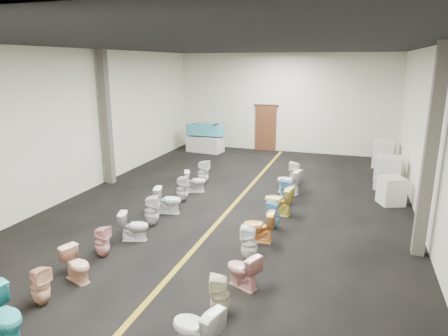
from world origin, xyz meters
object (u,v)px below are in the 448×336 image
at_px(appliance_crate_a, 391,191).
at_px(toilet_left_4, 134,226).
at_px(toilet_right_3, 243,270).
at_px(toilet_right_8, 286,192).
at_px(toilet_left_1, 40,286).
at_px(toilet_right_1, 196,329).
at_px(toilet_right_9, 289,181).
at_px(bathtub, 205,129).
at_px(toilet_right_5, 259,226).
at_px(appliance_crate_b, 389,173).
at_px(toilet_left_5, 152,210).
at_px(display_table, 205,144).
at_px(toilet_left_9, 203,172).
at_px(toilet_left_3, 102,242).
at_px(toilet_right_4, 249,243).
at_px(toilet_left_2, 77,264).
at_px(toilet_left_6, 168,200).
at_px(toilet_right_6, 273,215).
at_px(toilet_left_0, 3,316).
at_px(toilet_left_7, 182,189).
at_px(toilet_right_10, 295,174).
at_px(appliance_crate_d, 384,154).
at_px(toilet_right_7, 278,201).
at_px(toilet_right_2, 220,295).

xyz_separation_m(appliance_crate_a, toilet_left_4, (-5.93, -4.58, -0.06)).
bearing_deg(toilet_right_3, toilet_right_8, -155.38).
bearing_deg(toilet_left_1, toilet_right_1, -80.02).
relative_size(toilet_left_4, toilet_right_9, 0.87).
xyz_separation_m(bathtub, toilet_right_5, (4.68, -8.70, -0.69)).
bearing_deg(appliance_crate_b, toilet_left_5, -138.51).
distance_m(display_table, appliance_crate_b, 8.50).
bearing_deg(toilet_right_8, toilet_left_9, -123.23).
distance_m(toilet_left_3, toilet_right_5, 3.52).
bearing_deg(toilet_right_3, toilet_right_9, -154.22).
xyz_separation_m(bathtub, toilet_right_4, (4.70, -9.66, -0.68)).
relative_size(bathtub, toilet_left_2, 2.78).
distance_m(toilet_left_9, toilet_right_8, 3.29).
relative_size(toilet_left_1, toilet_left_6, 0.96).
bearing_deg(toilet_right_5, toilet_left_4, -77.03).
bearing_deg(toilet_right_9, display_table, -119.88).
bearing_deg(toilet_left_9, bathtub, 28.72).
bearing_deg(toilet_right_6, toilet_left_4, -53.34).
relative_size(appliance_crate_a, appliance_crate_b, 0.75).
bearing_deg(toilet_left_4, toilet_left_9, -16.07).
bearing_deg(display_table, toilet_right_5, -61.75).
height_order(display_table, toilet_left_0, toilet_left_0).
xyz_separation_m(bathtub, toilet_right_9, (4.74, -4.92, -0.67)).
distance_m(toilet_left_7, toilet_right_10, 4.02).
height_order(appliance_crate_d, toilet_right_4, appliance_crate_d).
relative_size(bathtub, appliance_crate_d, 1.72).
bearing_deg(display_table, toilet_left_0, -82.01).
xyz_separation_m(toilet_left_0, toilet_right_7, (2.92, 6.42, -0.01)).
bearing_deg(toilet_right_2, toilet_left_3, -126.48).
height_order(appliance_crate_b, toilet_right_8, appliance_crate_b).
bearing_deg(toilet_left_5, toilet_right_1, -157.04).
bearing_deg(toilet_right_3, toilet_right_2, 17.55).
xyz_separation_m(toilet_left_2, toilet_right_8, (3.08, 5.50, 0.05)).
xyz_separation_m(display_table, toilet_left_3, (1.65, -10.50, -0.02)).
height_order(toilet_left_4, toilet_right_8, toilet_right_8).
bearing_deg(toilet_right_1, toilet_left_5, -127.86).
xyz_separation_m(toilet_left_1, toilet_right_9, (3.05, 7.43, 0.04)).
bearing_deg(display_table, toilet_left_9, -69.82).
bearing_deg(toilet_right_8, appliance_crate_b, 119.00).
xyz_separation_m(toilet_left_3, toilet_right_2, (3.09, -1.16, 0.02)).
relative_size(toilet_left_6, toilet_left_7, 0.94).
height_order(toilet_left_7, toilet_right_1, toilet_right_1).
relative_size(toilet_right_1, toilet_right_9, 1.01).
distance_m(toilet_right_3, toilet_right_6, 2.90).
xyz_separation_m(toilet_left_7, toilet_left_9, (-0.06, 1.88, 0.02)).
height_order(toilet_right_2, toilet_right_7, toilet_right_7).
bearing_deg(toilet_right_8, toilet_right_5, -16.58).
distance_m(display_table, toilet_left_2, 11.63).
xyz_separation_m(toilet_right_4, toilet_right_10, (0.11, 5.64, 0.03)).
xyz_separation_m(toilet_left_6, toilet_right_6, (2.99, -0.11, -0.02)).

